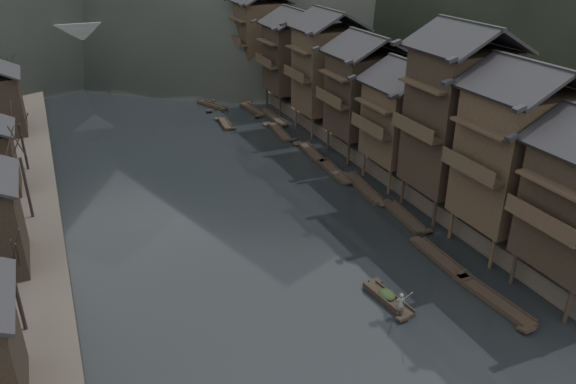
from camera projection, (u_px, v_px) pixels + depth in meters
water at (300, 287)px, 40.07m from camera, size 300.00×300.00×0.00m
right_bank at (400, 88)px, 85.38m from camera, size 40.00×200.00×1.80m
stilt_houses at (374, 78)px, 58.46m from camera, size 9.00×67.60×16.76m
bare_trees at (22, 142)px, 48.34m from camera, size 3.88×62.54×7.76m
moored_sampans at (319, 158)px, 61.61m from camera, size 3.17×61.90×0.47m
midriver_boats at (167, 94)px, 85.11m from camera, size 14.21×38.55×0.45m
stone_bridge at (128, 41)px, 97.51m from camera, size 40.00×6.00×9.00m
hero_sampan at (388, 299)px, 38.42m from camera, size 1.54×4.91×0.43m
cargo_heap at (387, 291)px, 38.38m from camera, size 1.07×1.40×0.64m
boatman at (401, 301)px, 36.50m from camera, size 0.72×0.66×1.66m
bamboo_pole at (407, 268)px, 35.50m from camera, size 1.08×2.90×3.31m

